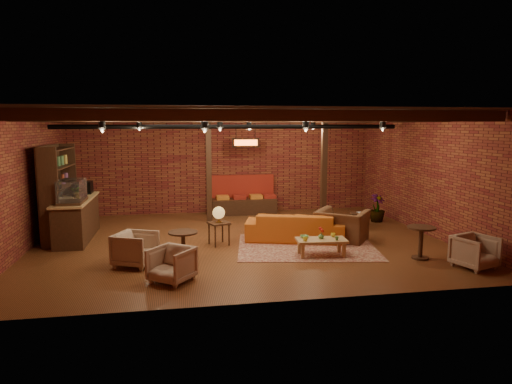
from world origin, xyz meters
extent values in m
plane|color=#412710|center=(0.00, 0.00, 0.00)|extent=(10.00, 10.00, 0.00)
cube|color=black|center=(0.00, 0.00, 3.20)|extent=(10.00, 8.00, 0.02)
cube|color=maroon|center=(0.00, 4.00, 1.60)|extent=(10.00, 0.02, 3.20)
cube|color=maroon|center=(0.00, -4.00, 1.60)|extent=(10.00, 0.02, 3.20)
cube|color=maroon|center=(-5.00, 0.00, 1.60)|extent=(0.02, 8.00, 3.20)
cube|color=maroon|center=(5.00, 0.00, 1.60)|extent=(0.02, 8.00, 3.20)
cylinder|color=black|center=(0.00, 1.60, 2.85)|extent=(9.60, 0.12, 0.12)
cube|color=black|center=(-0.60, 2.60, 1.60)|extent=(0.16, 0.16, 3.20)
cube|color=black|center=(2.80, 2.00, 1.60)|extent=(0.16, 0.16, 3.20)
imported|color=#337F33|center=(-4.00, 1.20, 1.22)|extent=(0.35, 0.39, 0.30)
cube|color=#FF6219|center=(0.60, 3.10, 2.35)|extent=(0.86, 0.06, 0.30)
cube|color=maroon|center=(1.47, -0.80, 0.01)|extent=(3.61, 2.99, 0.01)
imported|color=#B45519|center=(1.35, -0.13, 0.36)|extent=(2.61, 1.59, 0.71)
cube|color=#A9884F|center=(1.59, -1.56, 0.36)|extent=(1.15, 0.64, 0.05)
cube|color=#A9884F|center=(1.11, -1.71, 0.16)|extent=(0.07, 0.07, 0.33)
cube|color=#A9884F|center=(2.03, -1.79, 0.16)|extent=(0.07, 0.07, 0.33)
cube|color=#A9884F|center=(1.14, -1.32, 0.16)|extent=(0.07, 0.07, 0.33)
cube|color=#A9884F|center=(2.06, -1.40, 0.16)|extent=(0.07, 0.07, 0.33)
imported|color=yellow|center=(1.18, -1.66, 0.43)|extent=(0.12, 0.12, 0.09)
imported|color=#4F833B|center=(1.89, -1.71, 0.42)|extent=(0.10, 0.10, 0.08)
imported|color=yellow|center=(1.91, -1.40, 0.43)|extent=(0.12, 0.12, 0.09)
imported|color=#4F833B|center=(1.25, -1.35, 0.41)|extent=(0.21, 0.21, 0.05)
imported|color=#4F833B|center=(1.59, -1.51, 0.44)|extent=(0.11, 0.11, 0.11)
sphere|color=red|center=(1.59, -1.51, 0.58)|extent=(0.10, 0.10, 0.10)
cube|color=black|center=(-0.58, -0.22, 0.54)|extent=(0.58, 0.58, 0.04)
cylinder|color=black|center=(-0.58, -0.22, 0.26)|extent=(0.04, 0.04, 0.52)
cylinder|color=olive|center=(-0.58, -0.22, 0.57)|extent=(0.15, 0.15, 0.02)
cylinder|color=olive|center=(-0.58, -0.22, 0.65)|extent=(0.04, 0.04, 0.22)
sphere|color=gold|center=(-0.58, -0.22, 0.80)|extent=(0.30, 0.30, 0.30)
cylinder|color=black|center=(-1.46, -1.45, 0.64)|extent=(0.63, 0.63, 0.03)
cylinder|color=black|center=(-1.46, -1.45, 0.32)|extent=(0.09, 0.09, 0.61)
cylinder|color=black|center=(-1.46, -1.45, 0.02)|extent=(0.38, 0.38, 0.03)
imported|color=beige|center=(-2.44, -1.57, 0.39)|extent=(0.96, 0.98, 0.78)
imported|color=beige|center=(-1.70, -2.70, 0.36)|extent=(0.96, 0.95, 0.72)
imported|color=brown|center=(2.53, -0.34, 0.52)|extent=(1.42, 1.35, 1.04)
cube|color=black|center=(3.44, 0.86, 0.43)|extent=(0.46, 0.46, 0.04)
cylinder|color=black|center=(3.44, 0.86, 0.21)|extent=(0.04, 0.04, 0.41)
imported|color=black|center=(3.44, 0.86, 0.46)|extent=(0.18, 0.22, 0.02)
cylinder|color=black|center=(3.65, -2.15, 0.70)|extent=(0.61, 0.61, 0.04)
cylinder|color=black|center=(3.65, -2.15, 0.35)|extent=(0.10, 0.10, 0.67)
cylinder|color=black|center=(3.65, -2.15, 0.02)|extent=(0.37, 0.37, 0.04)
imported|color=beige|center=(4.40, -2.94, 0.37)|extent=(0.90, 0.87, 0.74)
imported|color=#4C7F4C|center=(4.37, 1.61, 1.25)|extent=(1.81, 1.81, 2.50)
camera|label=1|loc=(-1.58, -11.04, 2.92)|focal=32.00mm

